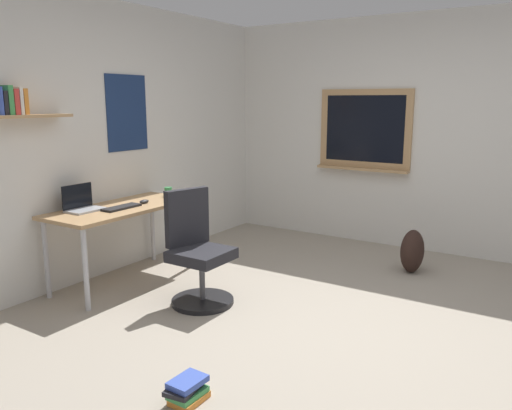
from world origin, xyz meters
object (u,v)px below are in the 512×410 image
object	(u,v)px
desk	(122,214)
office_chair	(197,255)
computer_mouse	(144,201)
backpack	(412,251)
laptop	(82,204)
keyboard	(122,207)
coffee_mug	(168,192)
book_stack_on_floor	(187,390)

from	to	relation	value
desk	office_chair	bearing A→B (deg)	-90.61
office_chair	computer_mouse	bearing A→B (deg)	74.80
backpack	computer_mouse	bearing A→B (deg)	125.63
laptop	backpack	distance (m)	3.15
office_chair	keyboard	world-z (taller)	office_chair
computer_mouse	backpack	distance (m)	2.65
office_chair	coffee_mug	xyz separation A→B (m)	(0.61, 0.86, 0.36)
laptop	office_chair	bearing A→B (deg)	-73.54
desk	book_stack_on_floor	xyz separation A→B (m)	(-1.19, -1.76, -0.58)
keyboard	book_stack_on_floor	xyz separation A→B (m)	(-1.12, -1.68, -0.67)
desk	laptop	bearing A→B (deg)	154.76
laptop	backpack	bearing A→B (deg)	-48.92
keyboard	backpack	bearing A→B (deg)	-49.66
laptop	book_stack_on_floor	size ratio (longest dim) A/B	1.26
office_chair	book_stack_on_floor	xyz separation A→B (m)	(-1.18, -0.88, -0.34)
desk	laptop	world-z (taller)	laptop
backpack	desk	bearing A→B (deg)	128.21
laptop	keyboard	xyz separation A→B (m)	(0.24, -0.23, -0.04)
laptop	keyboard	size ratio (longest dim) A/B	0.84
computer_mouse	keyboard	bearing A→B (deg)	180.00
desk	backpack	distance (m)	2.82
desk	laptop	xyz separation A→B (m)	(-0.31, 0.15, 0.13)
keyboard	computer_mouse	xyz separation A→B (m)	(0.28, 0.00, 0.01)
desk	coffee_mug	bearing A→B (deg)	-2.65
coffee_mug	keyboard	bearing A→B (deg)	-175.73
coffee_mug	backpack	size ratio (longest dim) A/B	0.21
laptop	computer_mouse	bearing A→B (deg)	-23.32
coffee_mug	computer_mouse	bearing A→B (deg)	-172.69
office_chair	laptop	world-z (taller)	laptop
laptop	keyboard	world-z (taller)	laptop
office_chair	keyboard	size ratio (longest dim) A/B	2.57
laptop	coffee_mug	bearing A→B (deg)	-10.91
desk	book_stack_on_floor	size ratio (longest dim) A/B	5.70
computer_mouse	book_stack_on_floor	distance (m)	2.29
desk	keyboard	xyz separation A→B (m)	(-0.07, -0.08, 0.08)
desk	computer_mouse	size ratio (longest dim) A/B	13.46
computer_mouse	coffee_mug	xyz separation A→B (m)	(0.39, 0.05, 0.03)
computer_mouse	book_stack_on_floor	bearing A→B (deg)	-129.76
computer_mouse	laptop	bearing A→B (deg)	156.68
office_chair	computer_mouse	size ratio (longest dim) A/B	9.13
computer_mouse	backpack	xyz separation A→B (m)	(1.51, -2.11, -0.53)
keyboard	book_stack_on_floor	bearing A→B (deg)	-123.65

